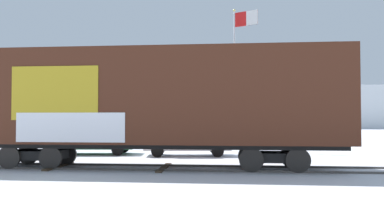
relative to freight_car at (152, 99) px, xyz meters
The scene contains 7 objects.
ground_plane 2.82m from the freight_car, ahead, with size 260.00×260.00×0.00m, color silver.
track 3.37m from the freight_car, behind, with size 60.01×2.74×0.08m.
freight_car is the anchor object (origin of this frame).
flagpole 11.03m from the freight_car, 69.26° to the left, with size 1.58×0.84×9.19m.
hillside 78.20m from the freight_car, 89.69° to the left, with size 131.14×43.07×12.82m.
parked_car_green 7.45m from the freight_car, 129.88° to the left, with size 4.90×2.21×1.54m.
parked_car_white 5.62m from the freight_car, 81.71° to the left, with size 4.72×2.27×1.81m.
Camera 1 is at (2.68, -15.08, 2.02)m, focal length 35.72 mm.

